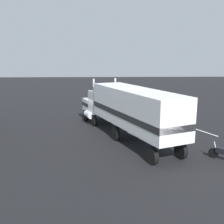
{
  "coord_description": "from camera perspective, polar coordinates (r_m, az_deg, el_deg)",
  "views": [
    {
      "loc": [
        -25.52,
        -0.29,
        6.56
      ],
      "look_at": [
        -2.04,
        -1.27,
        1.6
      ],
      "focal_mm": 42.59,
      "sensor_mm": 36.0,
      "label": 1
    }
  ],
  "objects": [
    {
      "name": "motorcycle",
      "position": [
        18.51,
        22.97,
        -8.23
      ],
      "size": [
        1.64,
        1.49,
        1.12
      ],
      "color": "black",
      "rests_on": "ground_plane"
    },
    {
      "name": "lane_stripe_far",
      "position": [
        25.31,
        18.12,
        -3.7
      ],
      "size": [
        4.07,
        1.97,
        0.01
      ],
      "primitive_type": "cube",
      "rotation": [
        0.0,
        0.0,
        0.43
      ],
      "color": "silver",
      "rests_on": "ground_plane"
    },
    {
      "name": "ground_plane",
      "position": [
        26.35,
        -2.95,
        -2.51
      ],
      "size": [
        120.0,
        120.0,
        0.0
      ],
      "primitive_type": "plane",
      "color": "black"
    },
    {
      "name": "semi_truck",
      "position": [
        21.18,
        3.36,
        0.91
      ],
      "size": [
        14.04,
        7.69,
        4.5
      ],
      "color": "white",
      "rests_on": "ground_plane"
    },
    {
      "name": "lane_stripe_near",
      "position": [
        21.57,
        6.32,
        -5.84
      ],
      "size": [
        4.08,
        1.94,
        0.01
      ],
      "primitive_type": "cube",
      "rotation": [
        0.0,
        0.0,
        0.42
      ],
      "color": "silver",
      "rests_on": "ground_plane"
    },
    {
      "name": "lane_stripe_mid",
      "position": [
        28.46,
        9.08,
        -1.55
      ],
      "size": [
        4.09,
        1.91,
        0.01
      ],
      "primitive_type": "cube",
      "rotation": [
        0.0,
        0.0,
        0.41
      ],
      "color": "silver",
      "rests_on": "ground_plane"
    },
    {
      "name": "person_bystander",
      "position": [
        24.13,
        8.3,
        -1.79
      ],
      "size": [
        0.34,
        0.46,
        1.63
      ],
      "color": "black",
      "rests_on": "ground_plane"
    }
  ]
}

